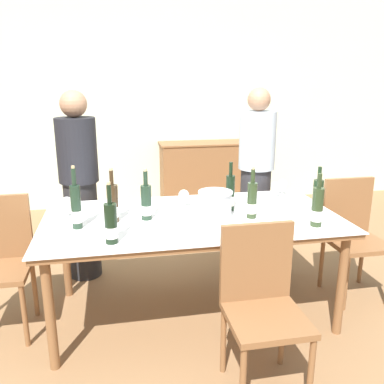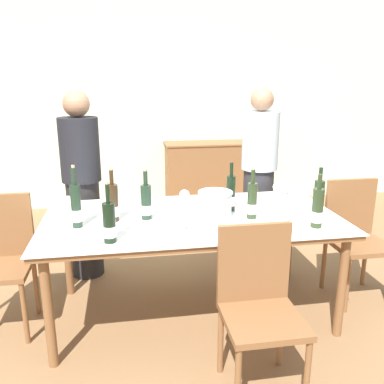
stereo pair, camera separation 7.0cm
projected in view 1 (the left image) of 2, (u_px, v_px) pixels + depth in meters
ground_plane at (192, 312)px, 3.08m from camera, size 12.00×12.00×0.00m
back_wall at (151, 102)px, 5.44m from camera, size 8.00×0.10×2.80m
sideboard_cabinet at (207, 174)px, 5.55m from camera, size 1.29×0.46×0.88m
dining_table at (192, 224)px, 2.89m from camera, size 2.07×1.08×0.76m
ice_bucket at (215, 204)px, 2.82m from camera, size 0.24×0.24×0.19m
wine_bottle_0 at (230, 194)px, 2.98m from camera, size 0.07×0.07×0.36m
wine_bottle_1 at (146, 203)px, 2.79m from camera, size 0.07×0.07×0.36m
wine_bottle_2 at (113, 204)px, 2.74m from camera, size 0.08×0.08×0.37m
wine_bottle_3 at (76, 207)px, 2.61m from camera, size 0.07×0.07×0.41m
wine_bottle_4 at (317, 208)px, 2.66m from camera, size 0.08×0.08×0.36m
wine_bottle_5 at (317, 198)px, 2.88m from camera, size 0.07×0.07×0.35m
wine_bottle_6 at (252, 201)px, 2.82m from camera, size 0.07×0.07×0.36m
wine_bottle_7 at (111, 224)px, 2.38m from camera, size 0.08×0.08×0.37m
wine_glass_0 at (275, 187)px, 3.30m from camera, size 0.07×0.07×0.13m
wine_glass_1 at (184, 196)px, 3.05m from camera, size 0.08×0.08×0.14m
wine_glass_2 at (67, 203)px, 2.82m from camera, size 0.08×0.08×0.15m
wine_glass_3 at (185, 218)px, 2.58m from camera, size 0.08×0.08×0.13m
wine_glass_4 at (282, 185)px, 3.38m from camera, size 0.08×0.08×0.13m
chair_near_front at (261, 297)px, 2.25m from camera, size 0.42×0.42×0.93m
chair_right_end at (352, 229)px, 3.26m from camera, size 0.42×0.42×0.94m
person_host at (80, 187)px, 3.45m from camera, size 0.33×0.33×1.62m
person_guest_left at (256, 177)px, 3.79m from camera, size 0.33×0.33×1.63m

